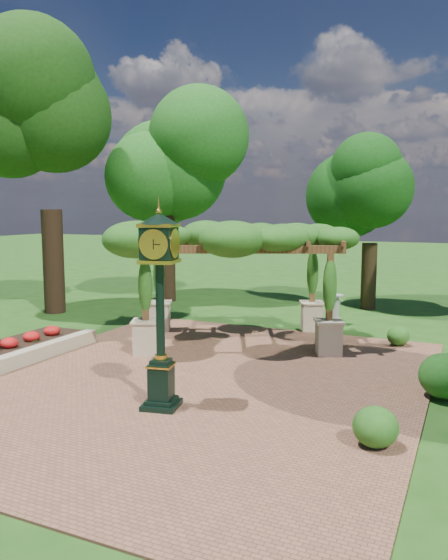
% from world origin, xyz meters
% --- Properties ---
extents(ground, '(120.00, 120.00, 0.00)m').
position_xyz_m(ground, '(0.00, 0.00, 0.00)').
color(ground, '#1E4714').
rests_on(ground, ground).
extents(brick_plaza, '(10.00, 12.00, 0.04)m').
position_xyz_m(brick_plaza, '(0.00, 1.00, 0.02)').
color(brick_plaza, brown).
rests_on(brick_plaza, ground).
extents(border_wall, '(0.35, 5.00, 0.40)m').
position_xyz_m(border_wall, '(-4.60, 0.50, 0.20)').
color(border_wall, '#C6B793').
rests_on(border_wall, ground).
extents(flower_bed, '(1.50, 5.00, 0.36)m').
position_xyz_m(flower_bed, '(-5.50, 0.50, 0.18)').
color(flower_bed, red).
rests_on(flower_bed, ground).
extents(pedestal_clock, '(0.92, 0.92, 3.94)m').
position_xyz_m(pedestal_clock, '(0.17, -0.86, 2.36)').
color(pedestal_clock, black).
rests_on(pedestal_clock, brick_plaza).
extents(pergola, '(6.73, 5.64, 3.63)m').
position_xyz_m(pergola, '(-0.68, 4.85, 2.98)').
color(pergola, beige).
rests_on(pergola, brick_plaza).
extents(sundial, '(0.66, 0.66, 1.05)m').
position_xyz_m(sundial, '(1.40, 8.63, 0.46)').
color(sundial, '#9A9A92').
rests_on(sundial, ground).
extents(shrub_front, '(0.85, 0.85, 0.68)m').
position_xyz_m(shrub_front, '(4.35, -0.93, 0.38)').
color(shrub_front, '#225418').
rests_on(shrub_front, brick_plaza).
extents(shrub_mid, '(1.34, 1.34, 0.95)m').
position_xyz_m(shrub_mid, '(5.25, 2.09, 0.51)').
color(shrub_mid, '#1D5317').
rests_on(shrub_mid, brick_plaza).
extents(shrub_back, '(0.68, 0.68, 0.57)m').
position_xyz_m(shrub_back, '(3.80, 6.33, 0.33)').
color(shrub_back, '#255819').
rests_on(shrub_back, brick_plaza).
extents(tree_west_near, '(4.60, 4.60, 10.23)m').
position_xyz_m(tree_west_near, '(-8.98, 6.34, 7.00)').
color(tree_west_near, black).
rests_on(tree_west_near, ground).
extents(tree_west_far, '(4.66, 4.66, 9.58)m').
position_xyz_m(tree_west_far, '(-6.47, 10.54, 6.56)').
color(tree_west_far, black).
rests_on(tree_west_far, ground).
extents(tree_north, '(3.16, 3.16, 6.81)m').
position_xyz_m(tree_north, '(1.90, 12.20, 4.65)').
color(tree_north, '#322314').
rests_on(tree_north, ground).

